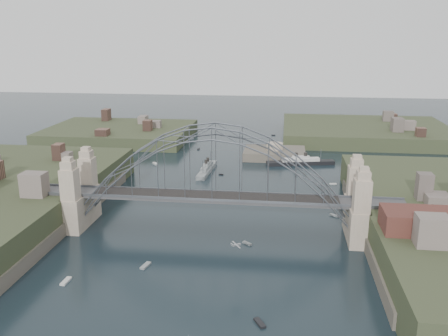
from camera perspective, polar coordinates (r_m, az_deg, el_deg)
ground at (r=111.97m, az=-1.16°, el=-7.40°), size 500.00×500.00×0.00m
bridge at (r=107.76m, az=-1.20°, el=-1.36°), size 84.00×13.80×24.60m
headland_nw at (r=213.49m, az=-12.18°, el=3.55°), size 60.00×45.00×9.00m
headland_ne at (r=219.08m, az=16.23°, el=3.65°), size 70.00×55.00×9.50m
fort_island at (r=177.55m, az=5.95°, el=1.13°), size 22.00×16.00×9.40m
wharf_shed at (r=98.54m, az=23.86°, el=-5.83°), size 20.00×8.00×4.00m
finger_pier at (r=88.84m, az=22.54°, el=-14.69°), size 4.00×22.00×1.40m
naval_cruiser_near at (r=158.04m, az=-2.02°, el=-0.14°), size 3.79×20.19×6.02m
naval_cruiser_far at (r=202.92m, az=-5.33°, el=3.32°), size 10.02×15.51×5.57m
ocean_liner at (r=168.81m, az=9.00°, el=0.69°), size 23.62×8.31×5.77m
aeroplane at (r=88.63m, az=1.34°, el=-9.03°), size 2.00×2.98×0.48m
small_boat_a at (r=137.67m, az=-9.13°, el=-3.07°), size 1.06×2.36×0.45m
small_boat_b at (r=136.10m, az=6.40°, el=-3.19°), size 1.42×1.50×0.45m
small_boat_c at (r=97.12m, az=-9.22°, el=-11.29°), size 1.59×3.09×0.45m
small_boat_d at (r=148.67m, az=12.71°, el=-1.85°), size 2.22×1.12×0.45m
small_boat_e at (r=168.68m, az=-8.15°, el=0.50°), size 2.70×3.26×1.43m
small_boat_f at (r=154.81m, az=-0.35°, el=-0.77°), size 1.52×0.66×0.45m
small_boat_g at (r=79.37m, az=4.22°, el=-17.76°), size 2.13×2.85×0.45m
small_boat_h at (r=189.19m, az=-3.02°, el=2.24°), size 0.72×2.09×0.45m
small_boat_i at (r=123.49m, az=12.87°, el=-5.49°), size 2.42×2.13×0.45m
small_boat_j at (r=94.97m, az=-18.12°, el=-12.57°), size 1.11×2.96×0.45m
small_boat_k at (r=216.09m, az=5.84°, el=3.87°), size 1.74×0.75×0.45m
small_boat_l at (r=147.76m, az=-14.29°, el=-2.07°), size 2.85×2.15×0.45m
small_boat_m at (r=105.33m, az=2.74°, el=-8.87°), size 2.15×1.97×0.45m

